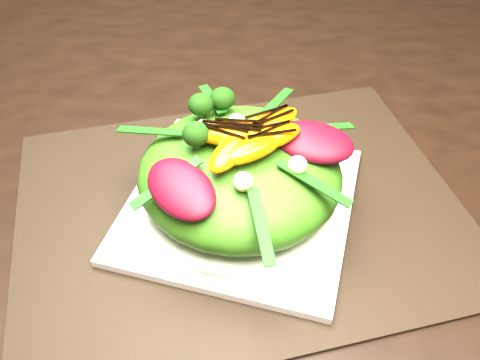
# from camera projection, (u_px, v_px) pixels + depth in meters

# --- Properties ---
(dining_table) EXTENTS (1.60, 0.90, 0.75)m
(dining_table) POSITION_uv_depth(u_px,v_px,m) (329.00, 155.00, 0.67)
(dining_table) COLOR black
(dining_table) RESTS_ON floor
(placemat) EXTENTS (0.58, 0.51, 0.00)m
(placemat) POSITION_uv_depth(u_px,v_px,m) (240.00, 207.00, 0.58)
(placemat) COLOR black
(placemat) RESTS_ON dining_table
(plate_base) EXTENTS (0.29, 0.29, 0.01)m
(plate_base) POSITION_uv_depth(u_px,v_px,m) (240.00, 203.00, 0.57)
(plate_base) COLOR white
(plate_base) RESTS_ON placemat
(salad_bowl) EXTENTS (0.25, 0.25, 0.02)m
(salad_bowl) POSITION_uv_depth(u_px,v_px,m) (240.00, 195.00, 0.56)
(salad_bowl) COLOR white
(salad_bowl) RESTS_ON plate_base
(lettuce_mound) EXTENTS (0.29, 0.29, 0.08)m
(lettuce_mound) POSITION_uv_depth(u_px,v_px,m) (240.00, 172.00, 0.54)
(lettuce_mound) COLOR #336713
(lettuce_mound) RESTS_ON salad_bowl
(radicchio_leaf) EXTENTS (0.09, 0.06, 0.02)m
(radicchio_leaf) POSITION_uv_depth(u_px,v_px,m) (314.00, 142.00, 0.52)
(radicchio_leaf) COLOR #430712
(radicchio_leaf) RESTS_ON lettuce_mound
(orange_segment) EXTENTS (0.07, 0.06, 0.02)m
(orange_segment) POSITION_uv_depth(u_px,v_px,m) (235.00, 124.00, 0.52)
(orange_segment) COLOR orange
(orange_segment) RESTS_ON lettuce_mound
(broccoli_floret) EXTENTS (0.04, 0.04, 0.04)m
(broccoli_floret) POSITION_uv_depth(u_px,v_px,m) (172.00, 116.00, 0.54)
(broccoli_floret) COLOR black
(broccoli_floret) RESTS_ON lettuce_mound
(macadamia_nut) EXTENTS (0.02, 0.02, 0.02)m
(macadamia_nut) POSITION_uv_depth(u_px,v_px,m) (261.00, 179.00, 0.47)
(macadamia_nut) COLOR beige
(macadamia_nut) RESTS_ON lettuce_mound
(balsamic_drizzle) EXTENTS (0.04, 0.02, 0.00)m
(balsamic_drizzle) POSITION_uv_depth(u_px,v_px,m) (235.00, 116.00, 0.52)
(balsamic_drizzle) COLOR black
(balsamic_drizzle) RESTS_ON orange_segment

